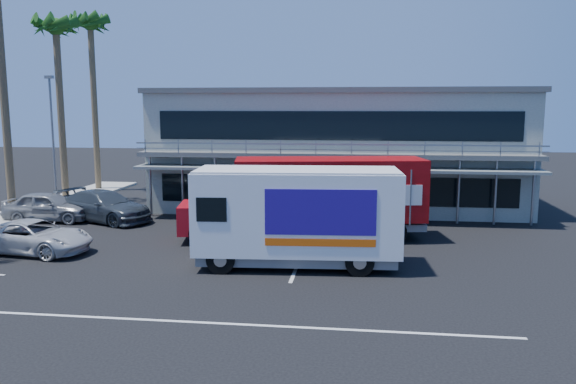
# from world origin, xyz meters

# --- Properties ---
(ground) EXTENTS (120.00, 120.00, 0.00)m
(ground) POSITION_xyz_m (0.00, 0.00, 0.00)
(ground) COLOR black
(ground) RESTS_ON ground
(building) EXTENTS (22.40, 12.00, 7.30)m
(building) POSITION_xyz_m (3.00, 14.94, 3.66)
(building) COLOR gray
(building) RESTS_ON ground
(palm_e) EXTENTS (2.80, 2.80, 12.25)m
(palm_e) POSITION_xyz_m (-14.70, 13.00, 10.57)
(palm_e) COLOR brown
(palm_e) RESTS_ON ground
(palm_f) EXTENTS (2.80, 2.80, 13.25)m
(palm_f) POSITION_xyz_m (-15.10, 18.50, 11.47)
(palm_f) COLOR brown
(palm_f) RESTS_ON ground
(light_pole_far) EXTENTS (0.50, 0.25, 8.09)m
(light_pole_far) POSITION_xyz_m (-14.20, 11.00, 4.50)
(light_pole_far) COLOR gray
(light_pole_far) RESTS_ON ground
(red_truck) EXTENTS (11.69, 4.54, 3.84)m
(red_truck) POSITION_xyz_m (2.23, 4.87, 2.11)
(red_truck) COLOR #AA0D18
(red_truck) RESTS_ON ground
(white_van) EXTENTS (8.09, 3.24, 3.87)m
(white_van) POSITION_xyz_m (1.99, 0.20, 2.06)
(white_van) COLOR white
(white_van) RESTS_ON ground
(parked_car_c) EXTENTS (5.33, 2.95, 1.41)m
(parked_car_c) POSITION_xyz_m (-9.50, 0.80, 0.71)
(parked_car_c) COLOR #B9B9BB
(parked_car_c) RESTS_ON ground
(parked_car_d) EXTENTS (6.24, 4.34, 1.68)m
(parked_car_d) POSITION_xyz_m (-9.50, 7.60, 0.84)
(parked_car_d) COLOR #303840
(parked_car_d) RESTS_ON ground
(parked_car_e) EXTENTS (4.88, 2.04, 1.65)m
(parked_car_e) POSITION_xyz_m (-12.50, 7.20, 0.82)
(parked_car_e) COLOR slate
(parked_car_e) RESTS_ON ground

